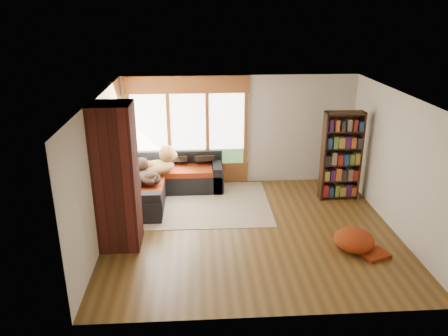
# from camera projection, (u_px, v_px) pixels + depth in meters

# --- Properties ---
(floor) EXTENTS (5.50, 5.50, 0.00)m
(floor) POSITION_uv_depth(u_px,v_px,m) (251.00, 230.00, 8.44)
(floor) COLOR #523717
(floor) RESTS_ON ground
(ceiling) EXTENTS (5.50, 5.50, 0.00)m
(ceiling) POSITION_uv_depth(u_px,v_px,m) (254.00, 97.00, 7.53)
(ceiling) COLOR white
(wall_back) EXTENTS (5.50, 0.04, 2.60)m
(wall_back) POSITION_uv_depth(u_px,v_px,m) (239.00, 131.00, 10.32)
(wall_back) COLOR silver
(wall_back) RESTS_ON ground
(wall_front) EXTENTS (5.50, 0.04, 2.60)m
(wall_front) POSITION_uv_depth(u_px,v_px,m) (276.00, 235.00, 5.65)
(wall_front) COLOR silver
(wall_front) RESTS_ON ground
(wall_left) EXTENTS (0.04, 5.00, 2.60)m
(wall_left) POSITION_uv_depth(u_px,v_px,m) (100.00, 171.00, 7.82)
(wall_left) COLOR silver
(wall_left) RESTS_ON ground
(wall_right) EXTENTS (0.04, 5.00, 2.60)m
(wall_right) POSITION_uv_depth(u_px,v_px,m) (398.00, 164.00, 8.15)
(wall_right) COLOR silver
(wall_right) RESTS_ON ground
(windows_back) EXTENTS (2.82, 0.10, 1.90)m
(windows_back) POSITION_uv_depth(u_px,v_px,m) (188.00, 130.00, 10.20)
(windows_back) COLOR #995627
(windows_back) RESTS_ON wall_back
(windows_left) EXTENTS (0.10, 2.62, 1.90)m
(windows_left) POSITION_uv_depth(u_px,v_px,m) (113.00, 148.00, 8.92)
(windows_left) COLOR #995627
(windows_left) RESTS_ON wall_left
(roller_blind) EXTENTS (0.03, 0.72, 0.90)m
(roller_blind) POSITION_uv_depth(u_px,v_px,m) (119.00, 119.00, 9.56)
(roller_blind) COLOR #859D67
(roller_blind) RESTS_ON wall_left
(brick_chimney) EXTENTS (0.70, 0.70, 2.60)m
(brick_chimney) POSITION_uv_depth(u_px,v_px,m) (116.00, 178.00, 7.51)
(brick_chimney) COLOR #471914
(brick_chimney) RESTS_ON ground
(sectional_sofa) EXTENTS (2.20, 2.20, 0.80)m
(sectional_sofa) POSITION_uv_depth(u_px,v_px,m) (156.00, 184.00, 9.80)
(sectional_sofa) COLOR black
(sectional_sofa) RESTS_ON ground
(area_rug) EXTENTS (3.08, 2.36, 0.01)m
(area_rug) POSITION_uv_depth(u_px,v_px,m) (199.00, 204.00, 9.56)
(area_rug) COLOR beige
(area_rug) RESTS_ON ground
(bookshelf) EXTENTS (0.85, 0.28, 1.98)m
(bookshelf) POSITION_uv_depth(u_px,v_px,m) (341.00, 156.00, 9.52)
(bookshelf) COLOR #321B10
(bookshelf) RESTS_ON ground
(pouf) EXTENTS (0.92, 0.92, 0.38)m
(pouf) POSITION_uv_depth(u_px,v_px,m) (354.00, 240.00, 7.71)
(pouf) COLOR #9A300F
(pouf) RESTS_ON area_rug
(dog_tan) EXTENTS (1.11, 1.02, 0.54)m
(dog_tan) POSITION_uv_depth(u_px,v_px,m) (158.00, 164.00, 9.61)
(dog_tan) COLOR brown
(dog_tan) RESTS_ON sectional_sofa
(dog_brindle) EXTENTS (0.80, 0.88, 0.43)m
(dog_brindle) POSITION_uv_depth(u_px,v_px,m) (146.00, 174.00, 9.20)
(dog_brindle) COLOR black
(dog_brindle) RESTS_ON sectional_sofa
(throw_pillows) EXTENTS (1.98, 1.68, 0.45)m
(throw_pillows) POSITION_uv_depth(u_px,v_px,m) (159.00, 164.00, 9.70)
(throw_pillows) COLOR black
(throw_pillows) RESTS_ON sectional_sofa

